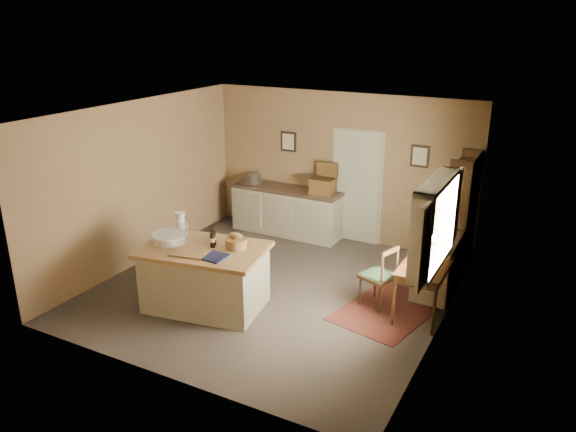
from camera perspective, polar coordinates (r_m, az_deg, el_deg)
name	(u,v)px	position (r m, az deg, el deg)	size (l,w,h in m)	color
ground	(273,289)	(8.64, -1.49, -7.47)	(5.00, 5.00, 0.00)	#493F38
wall_back	(340,167)	(10.28, 5.30, 4.97)	(5.00, 0.10, 2.70)	#8D6D4B
wall_front	(159,271)	(6.22, -12.98, -5.48)	(5.00, 0.10, 2.70)	#8D6D4B
wall_left	(140,183)	(9.55, -14.79, 3.24)	(0.10, 5.00, 2.70)	#8D6D4B
wall_right	(447,235)	(7.29, 15.82, -1.92)	(0.10, 5.00, 2.70)	#8D6D4B
ceiling	(272,112)	(7.79, -1.66, 10.49)	(5.00, 5.00, 0.00)	silver
door	(357,186)	(10.21, 6.99, 3.08)	(0.97, 0.06, 2.11)	#BBC0A0
framed_prints	(350,149)	(10.10, 6.37, 6.83)	(2.82, 0.02, 0.38)	black
window	(438,224)	(7.06, 15.00, -0.84)	(0.25, 1.99, 1.12)	#BEB49A
work_island	(205,276)	(8.05, -8.47, -6.00)	(1.87, 1.38, 1.20)	#BEB49A
sideboard	(287,209)	(10.65, -0.08, 0.69)	(2.14, 0.61, 1.18)	#BEB49A
rug	(388,310)	(8.20, 10.10, -9.37)	(1.10, 1.60, 0.01)	#4A1D13
writing_desk	(425,271)	(7.88, 13.73, -5.42)	(0.62, 1.01, 0.82)	#381D0F
desk_chair	(378,276)	(8.11, 9.11, -6.06)	(0.43, 0.43, 0.91)	black
right_cabinet	(437,265)	(8.65, 14.90, -4.80)	(0.56, 1.00, 0.99)	#BEB49A
shelving_unit	(464,215)	(9.30, 17.46, 0.10)	(0.33, 0.88, 1.95)	black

